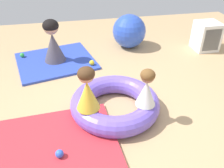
% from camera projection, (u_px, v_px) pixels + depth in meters
% --- Properties ---
extents(ground_plane, '(8.00, 8.00, 0.00)m').
position_uv_depth(ground_plane, '(118.00, 114.00, 3.17)').
color(ground_plane, tan).
extents(gym_mat_near_left, '(1.74, 1.21, 0.04)m').
position_uv_depth(gym_mat_near_left, '(43.00, 146.00, 2.67)').
color(gym_mat_near_left, red).
rests_on(gym_mat_near_left, ground).
extents(gym_mat_far_left, '(1.58, 1.48, 0.04)m').
position_uv_depth(gym_mat_far_left, '(56.00, 61.00, 4.40)').
color(gym_mat_far_left, '#2D47B7').
rests_on(gym_mat_far_left, ground).
extents(inflatable_cushion, '(1.19, 1.19, 0.27)m').
position_uv_depth(inflatable_cushion, '(115.00, 103.00, 3.15)').
color(inflatable_cushion, '#7056D1').
rests_on(inflatable_cushion, ground).
extents(child_in_yellow, '(0.33, 0.33, 0.55)m').
position_uv_depth(child_in_yellow, '(87.00, 89.00, 2.71)').
color(child_in_yellow, yellow).
rests_on(child_in_yellow, inflatable_cushion).
extents(child_in_white, '(0.33, 0.33, 0.48)m').
position_uv_depth(child_in_white, '(147.00, 88.00, 2.79)').
color(child_in_white, white).
rests_on(child_in_white, inflatable_cushion).
extents(adult_seated, '(0.49, 0.49, 0.77)m').
position_uv_depth(adult_seated, '(53.00, 41.00, 4.18)').
color(adult_seated, '#4C4751').
rests_on(adult_seated, gym_mat_far_left).
extents(play_ball_blue, '(0.09, 0.09, 0.09)m').
position_uv_depth(play_ball_blue, '(59.00, 154.00, 2.50)').
color(play_ball_blue, blue).
rests_on(play_ball_blue, gym_mat_near_left).
extents(play_ball_yellow, '(0.09, 0.09, 0.09)m').
position_uv_depth(play_ball_yellow, '(92.00, 63.00, 4.21)').
color(play_ball_yellow, yellow).
rests_on(play_ball_yellow, gym_mat_far_left).
extents(play_ball_green, '(0.08, 0.08, 0.08)m').
position_uv_depth(play_ball_green, '(22.00, 55.00, 4.47)').
color(play_ball_green, green).
rests_on(play_ball_green, gym_mat_far_left).
extents(play_ball_orange, '(0.07, 0.07, 0.07)m').
position_uv_depth(play_ball_orange, '(89.00, 128.00, 2.84)').
color(play_ball_orange, orange).
rests_on(play_ball_orange, gym_mat_near_left).
extents(exercise_ball_large, '(0.68, 0.68, 0.68)m').
position_uv_depth(exercise_ball_large, '(129.00, 31.00, 4.81)').
color(exercise_ball_large, blue).
rests_on(exercise_ball_large, ground).
extents(storage_cube, '(0.44, 0.44, 0.56)m').
position_uv_depth(storage_cube, '(207.00, 36.00, 4.72)').
color(storage_cube, white).
rests_on(storage_cube, ground).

